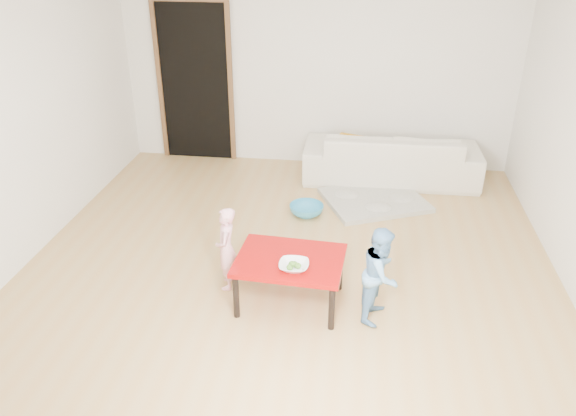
% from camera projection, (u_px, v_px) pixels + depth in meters
% --- Properties ---
extents(floor, '(5.00, 5.00, 0.01)m').
position_uv_depth(floor, '(291.00, 258.00, 5.47)').
color(floor, tan).
rests_on(floor, ground).
extents(back_wall, '(5.00, 0.02, 2.60)m').
position_uv_depth(back_wall, '(317.00, 66.00, 7.09)').
color(back_wall, white).
rests_on(back_wall, floor).
extents(left_wall, '(0.02, 5.00, 2.60)m').
position_uv_depth(left_wall, '(23.00, 119.00, 5.18)').
color(left_wall, white).
rests_on(left_wall, floor).
extents(doorway, '(1.02, 0.08, 2.11)m').
position_uv_depth(doorway, '(196.00, 83.00, 7.39)').
color(doorway, brown).
rests_on(doorway, back_wall).
extents(sofa, '(2.17, 0.87, 0.63)m').
position_uv_depth(sofa, '(391.00, 156.00, 7.02)').
color(sofa, silver).
rests_on(sofa, floor).
extents(cushion, '(0.60, 0.56, 0.13)m').
position_uv_depth(cushion, '(353.00, 145.00, 6.88)').
color(cushion, orange).
rests_on(cushion, sofa).
extents(red_table, '(0.93, 0.72, 0.44)m').
position_uv_depth(red_table, '(290.00, 281.00, 4.74)').
color(red_table, '#960908').
rests_on(red_table, floor).
extents(bowl, '(0.24, 0.24, 0.06)m').
position_uv_depth(bowl, '(294.00, 266.00, 4.48)').
color(bowl, white).
rests_on(bowl, red_table).
extents(broccoli, '(0.12, 0.12, 0.06)m').
position_uv_depth(broccoli, '(294.00, 266.00, 4.48)').
color(broccoli, '#2D5919').
rests_on(broccoli, red_table).
extents(child_pink, '(0.22, 0.30, 0.77)m').
position_uv_depth(child_pink, '(226.00, 249.00, 4.89)').
color(child_pink, '#F16E83').
rests_on(child_pink, floor).
extents(child_blue, '(0.41, 0.47, 0.82)m').
position_uv_depth(child_blue, '(381.00, 274.00, 4.49)').
color(child_blue, '#65B3EB').
rests_on(child_blue, floor).
extents(basin, '(0.38, 0.38, 0.12)m').
position_uv_depth(basin, '(306.00, 210.00, 6.26)').
color(basin, '#3293BE').
rests_on(basin, floor).
extents(blanket, '(1.37, 1.28, 0.05)m').
position_uv_depth(blanket, '(374.00, 200.00, 6.55)').
color(blanket, beige).
rests_on(blanket, floor).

